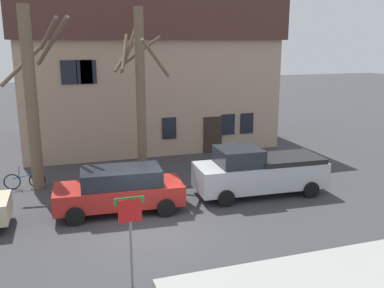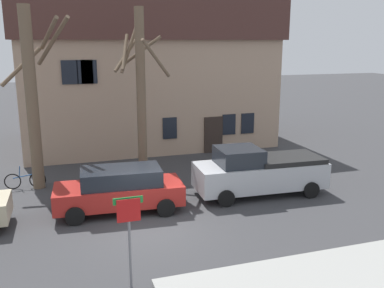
{
  "view_description": "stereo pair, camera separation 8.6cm",
  "coord_description": "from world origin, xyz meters",
  "px_view_note": "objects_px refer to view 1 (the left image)",
  "views": [
    {
      "loc": [
        -2.94,
        -13.32,
        6.31
      ],
      "look_at": [
        2.22,
        2.39,
        2.32
      ],
      "focal_mm": 39.82,
      "sensor_mm": 36.0,
      "label": 1
    },
    {
      "loc": [
        -2.85,
        -13.35,
        6.31
      ],
      "look_at": [
        2.22,
        2.39,
        2.32
      ],
      "focal_mm": 39.82,
      "sensor_mm": 36.0,
      "label": 2
    }
  ],
  "objects_px": {
    "pickup_truck_silver": "(259,171)",
    "tree_bare_mid": "(140,90)",
    "street_sign_pole": "(130,225)",
    "bicycle_leaning": "(25,181)",
    "tree_bare_near": "(32,94)",
    "building_main": "(143,72)",
    "car_red_wagon": "(120,189)"
  },
  "relations": [
    {
      "from": "pickup_truck_silver",
      "to": "tree_bare_mid",
      "type": "bearing_deg",
      "value": 138.4
    },
    {
      "from": "street_sign_pole",
      "to": "bicycle_leaning",
      "type": "relative_size",
      "value": 1.44
    },
    {
      "from": "tree_bare_near",
      "to": "street_sign_pole",
      "type": "xyz_separation_m",
      "value": [
        2.45,
        -9.19,
        -2.35
      ]
    },
    {
      "from": "building_main",
      "to": "car_red_wagon",
      "type": "relative_size",
      "value": 3.1
    },
    {
      "from": "tree_bare_near",
      "to": "street_sign_pole",
      "type": "distance_m",
      "value": 9.8
    },
    {
      "from": "building_main",
      "to": "tree_bare_mid",
      "type": "relative_size",
      "value": 1.94
    },
    {
      "from": "car_red_wagon",
      "to": "building_main",
      "type": "bearing_deg",
      "value": 73.59
    },
    {
      "from": "building_main",
      "to": "bicycle_leaning",
      "type": "bearing_deg",
      "value": -131.91
    },
    {
      "from": "tree_bare_mid",
      "to": "car_red_wagon",
      "type": "distance_m",
      "value": 5.32
    },
    {
      "from": "tree_bare_near",
      "to": "car_red_wagon",
      "type": "xyz_separation_m",
      "value": [
        2.97,
        -3.85,
        -3.25
      ]
    },
    {
      "from": "tree_bare_near",
      "to": "street_sign_pole",
      "type": "relative_size",
      "value": 3.08
    },
    {
      "from": "car_red_wagon",
      "to": "street_sign_pole",
      "type": "xyz_separation_m",
      "value": [
        -0.52,
        -5.34,
        0.9
      ]
    },
    {
      "from": "tree_bare_near",
      "to": "pickup_truck_silver",
      "type": "distance_m",
      "value": 10.1
    },
    {
      "from": "tree_bare_mid",
      "to": "car_red_wagon",
      "type": "relative_size",
      "value": 1.6
    },
    {
      "from": "car_red_wagon",
      "to": "pickup_truck_silver",
      "type": "distance_m",
      "value": 5.87
    },
    {
      "from": "tree_bare_near",
      "to": "pickup_truck_silver",
      "type": "xyz_separation_m",
      "value": [
        8.83,
        -3.77,
        -3.13
      ]
    },
    {
      "from": "tree_bare_mid",
      "to": "tree_bare_near",
      "type": "bearing_deg",
      "value": 179.71
    },
    {
      "from": "tree_bare_mid",
      "to": "building_main",
      "type": "bearing_deg",
      "value": 77.1
    },
    {
      "from": "bicycle_leaning",
      "to": "street_sign_pole",
      "type": "bearing_deg",
      "value": -71.49
    },
    {
      "from": "car_red_wagon",
      "to": "street_sign_pole",
      "type": "relative_size",
      "value": 1.94
    },
    {
      "from": "building_main",
      "to": "pickup_truck_silver",
      "type": "distance_m",
      "value": 12.36
    },
    {
      "from": "building_main",
      "to": "pickup_truck_silver",
      "type": "relative_size",
      "value": 2.72
    },
    {
      "from": "tree_bare_mid",
      "to": "street_sign_pole",
      "type": "height_order",
      "value": "tree_bare_mid"
    },
    {
      "from": "pickup_truck_silver",
      "to": "bicycle_leaning",
      "type": "distance_m",
      "value": 10.21
    },
    {
      "from": "pickup_truck_silver",
      "to": "bicycle_leaning",
      "type": "bearing_deg",
      "value": 158.26
    },
    {
      "from": "tree_bare_mid",
      "to": "street_sign_pole",
      "type": "bearing_deg",
      "value": -103.27
    },
    {
      "from": "street_sign_pole",
      "to": "pickup_truck_silver",
      "type": "bearing_deg",
      "value": 40.33
    },
    {
      "from": "car_red_wagon",
      "to": "bicycle_leaning",
      "type": "xyz_separation_m",
      "value": [
        -3.6,
        3.85,
        -0.52
      ]
    },
    {
      "from": "tree_bare_near",
      "to": "street_sign_pole",
      "type": "bearing_deg",
      "value": -75.1
    },
    {
      "from": "street_sign_pole",
      "to": "tree_bare_mid",
      "type": "bearing_deg",
      "value": 76.73
    },
    {
      "from": "car_red_wagon",
      "to": "street_sign_pole",
      "type": "distance_m",
      "value": 5.44
    },
    {
      "from": "car_red_wagon",
      "to": "bicycle_leaning",
      "type": "distance_m",
      "value": 5.3
    }
  ]
}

